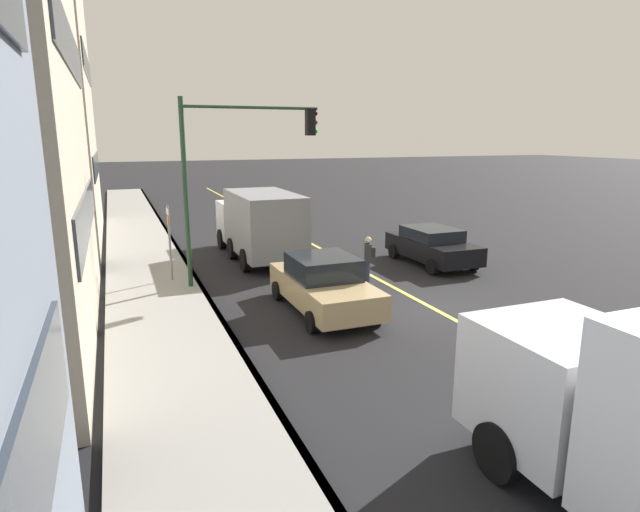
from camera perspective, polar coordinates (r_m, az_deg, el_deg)
ground at (r=16.35m, az=12.01°, el=-5.52°), size 200.00×200.00×0.00m
sidewalk_slab at (r=13.85m, az=-15.90°, el=-8.85°), size 80.00×3.09×0.15m
curb_edge at (r=14.04m, az=-9.89°, el=-8.24°), size 80.00×0.16×0.15m
lane_stripe_center at (r=16.35m, az=12.01°, el=-5.50°), size 80.00×0.16×0.01m
car_tan at (r=15.50m, az=0.39°, el=-3.09°), size 4.68×2.13×1.67m
car_black at (r=21.65m, az=12.09°, el=1.15°), size 4.43×2.07×1.48m
truck_gray at (r=22.12m, az=-6.59°, el=3.59°), size 6.71×2.49×2.87m
pedestrian_with_backpack at (r=18.03m, az=5.27°, el=-0.15°), size 0.47×0.46×1.75m
traffic_light_mast at (r=17.89m, az=-9.10°, el=10.33°), size 0.28×4.68×6.30m
street_sign_post at (r=18.89m, az=-16.05°, el=1.88°), size 0.60×0.08×2.78m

